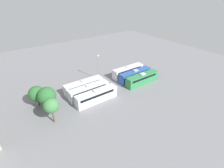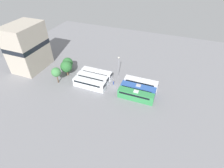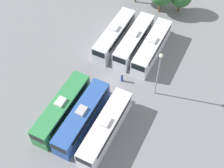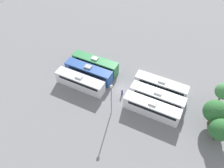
% 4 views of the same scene
% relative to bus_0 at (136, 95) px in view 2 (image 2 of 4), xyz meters
% --- Properties ---
extents(ground_plane, '(114.40, 114.40, 0.00)m').
position_rel_bus_0_xyz_m(ground_plane, '(3.47, 8.67, -1.77)').
color(ground_plane, gray).
extents(bus_0, '(2.63, 11.99, 3.58)m').
position_rel_bus_0_xyz_m(bus_0, '(0.00, 0.00, 0.00)').
color(bus_0, '#338C4C').
rests_on(bus_0, ground_plane).
extents(bus_1, '(2.63, 11.99, 3.58)m').
position_rel_bus_0_xyz_m(bus_1, '(3.34, 0.04, 0.00)').
color(bus_1, '#2D56A8').
rests_on(bus_1, ground_plane).
extents(bus_2, '(2.63, 11.99, 3.58)m').
position_rel_bus_0_xyz_m(bus_2, '(7.08, -0.06, 0.00)').
color(bus_2, white).
rests_on(bus_2, ground_plane).
extents(bus_3, '(2.63, 11.99, 3.58)m').
position_rel_bus_0_xyz_m(bus_3, '(-0.02, 17.15, 0.00)').
color(bus_3, silver).
rests_on(bus_3, ground_plane).
extents(bus_4, '(2.63, 11.99, 3.58)m').
position_rel_bus_0_xyz_m(bus_4, '(3.55, 17.44, 0.00)').
color(bus_4, silver).
rests_on(bus_4, ground_plane).
extents(bus_5, '(2.63, 11.99, 3.58)m').
position_rel_bus_0_xyz_m(bus_5, '(6.90, 17.33, 0.00)').
color(bus_5, white).
rests_on(bus_5, ground_plane).
extents(worker_person, '(0.36, 0.36, 1.69)m').
position_rel_bus_0_xyz_m(worker_person, '(4.95, 9.69, -0.99)').
color(worker_person, navy).
rests_on(worker_person, ground_plane).
extents(light_pole, '(0.60, 0.60, 8.67)m').
position_rel_bus_0_xyz_m(light_pole, '(10.56, 9.77, 4.02)').
color(light_pole, gray).
rests_on(light_pole, ground_plane).
extents(tree_0, '(3.45, 3.45, 6.42)m').
position_rel_bus_0_xyz_m(tree_0, '(-1.47, 29.51, 2.89)').
color(tree_0, brown).
rests_on(tree_0, ground_plane).
extents(tree_1, '(4.53, 4.53, 6.33)m').
position_rel_bus_0_xyz_m(tree_1, '(4.00, 28.82, 2.28)').
color(tree_1, brown).
rests_on(tree_1, ground_plane).
extents(tree_2, '(4.18, 4.18, 5.63)m').
position_rel_bus_0_xyz_m(tree_2, '(7.30, 30.44, 1.75)').
color(tree_2, brown).
rests_on(tree_2, ground_plane).
extents(depot_building, '(14.46, 10.43, 18.32)m').
position_rel_bus_0_xyz_m(depot_building, '(3.88, 45.69, 7.47)').
color(depot_building, '#B2A899').
rests_on(depot_building, ground_plane).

